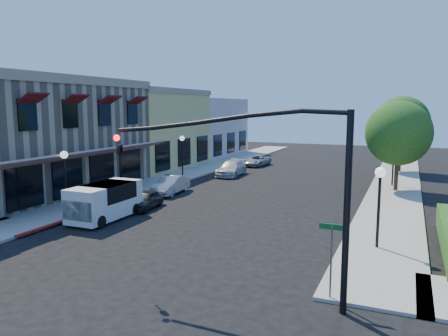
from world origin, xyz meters
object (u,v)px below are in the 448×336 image
at_px(lamppost_left_far, 182,145).
at_px(lamppost_right_far, 394,151).
at_px(signal_mast_arm, 275,173).
at_px(parked_car_a, 145,200).
at_px(street_tree_a, 398,133).
at_px(street_tree_b, 402,123).
at_px(lamppost_right_near, 380,187).
at_px(parked_car_c, 231,168).
at_px(parked_car_d, 257,161).
at_px(parked_car_b, 171,185).
at_px(lamppost_left_near, 65,165).
at_px(white_van, 104,199).
at_px(street_name_sign, 332,249).

height_order(lamppost_left_far, lamppost_right_far, same).
xyz_separation_m(signal_mast_arm, parked_car_a, (-10.66, 9.03, -3.54)).
bearing_deg(street_tree_a, lamppost_right_far, 98.53).
bearing_deg(lamppost_right_far, street_tree_b, 87.85).
bearing_deg(lamppost_right_near, signal_mast_arm, -112.12).
relative_size(street_tree_b, parked_car_c, 1.57).
xyz_separation_m(lamppost_right_far, parked_car_d, (-13.30, 7.22, -2.19)).
bearing_deg(parked_car_c, parked_car_b, -98.70).
bearing_deg(street_tree_a, signal_mast_arm, -98.17).
xyz_separation_m(street_tree_a, parked_car_d, (-13.60, 9.22, -3.65)).
bearing_deg(street_tree_b, parked_car_b, -130.61).
bearing_deg(parked_car_b, lamppost_left_far, 108.13).
bearing_deg(lamppost_right_far, lamppost_left_near, -136.74).
bearing_deg(parked_car_c, lamppost_right_near, -53.71).
xyz_separation_m(lamppost_right_near, parked_car_b, (-14.19, 7.10, -2.11)).
bearing_deg(signal_mast_arm, street_tree_a, 81.83).
xyz_separation_m(street_tree_b, white_van, (-14.19, -24.51, -3.42)).
xyz_separation_m(lamppost_left_far, parked_car_d, (3.70, 9.22, -2.19)).
bearing_deg(street_tree_a, white_van, -134.36).
bearing_deg(parked_car_d, lamppost_left_far, -106.41).
bearing_deg(lamppost_right_far, street_tree_a, -81.47).
relative_size(street_name_sign, lamppost_right_far, 0.70).
bearing_deg(street_tree_b, lamppost_left_far, -149.97).
bearing_deg(parked_car_d, lamppost_right_far, -23.02).
bearing_deg(lamppost_left_near, parked_car_d, 80.95).
relative_size(parked_car_b, parked_car_d, 0.96).
xyz_separation_m(parked_car_a, parked_car_c, (0.00, 13.66, 0.10)).
relative_size(street_tree_b, lamppost_left_far, 1.97).
xyz_separation_m(lamppost_left_far, parked_car_a, (3.70, -11.48, -2.19)).
xyz_separation_m(lamppost_right_near, lamppost_right_far, (0.00, 16.00, 0.00)).
xyz_separation_m(street_name_sign, white_van, (-12.89, 5.29, -0.58)).
bearing_deg(lamppost_left_near, parked_car_b, 68.39).
distance_m(parked_car_b, parked_car_c, 9.12).
distance_m(street_tree_a, parked_car_b, 16.44).
relative_size(lamppost_left_near, parked_car_b, 0.94).
relative_size(street_tree_a, lamppost_left_near, 1.82).
height_order(lamppost_left_far, white_van, lamppost_left_far).
bearing_deg(lamppost_left_near, lamppost_right_far, 43.26).
height_order(lamppost_left_far, parked_car_b, lamppost_left_far).
distance_m(lamppost_left_far, parked_car_a, 12.25).
bearing_deg(parked_car_b, signal_mast_arm, -53.76).
relative_size(lamppost_left_near, lamppost_right_near, 1.00).
bearing_deg(parked_car_b, parked_car_c, 80.36).
distance_m(parked_car_a, parked_car_c, 13.66).
relative_size(street_name_sign, lamppost_right_near, 0.70).
distance_m(white_van, parked_car_c, 16.71).
bearing_deg(street_tree_b, signal_mast_arm, -95.51).
bearing_deg(lamppost_left_far, lamppost_right_far, 6.71).
relative_size(street_tree_b, signal_mast_arm, 0.88).
distance_m(street_tree_b, parked_car_a, 25.73).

